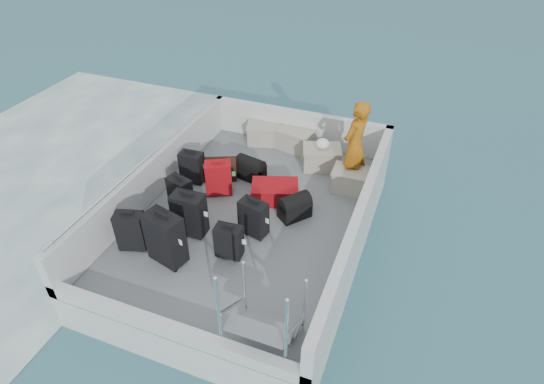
{
  "coord_description": "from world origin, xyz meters",
  "views": [
    {
      "loc": [
        2.36,
        -5.13,
        5.3
      ],
      "look_at": [
        0.29,
        0.23,
        1.0
      ],
      "focal_mm": 30.0,
      "sensor_mm": 36.0,
      "label": 1
    }
  ],
  "objects_px": {
    "crate_1": "(295,140)",
    "crate_3": "(351,181)",
    "suitcase_2": "(192,168)",
    "suitcase_0": "(131,231)",
    "crate_2": "(321,158)",
    "suitcase_7": "(253,218)",
    "passenger": "(355,145)",
    "suitcase_1": "(180,194)",
    "suitcase_5": "(219,178)",
    "crate_0": "(264,134)",
    "suitcase_3": "(166,239)",
    "suitcase_8": "(275,192)",
    "suitcase_4": "(190,215)",
    "suitcase_6": "(229,242)"
  },
  "relations": [
    {
      "from": "suitcase_2",
      "to": "suitcase_7",
      "type": "distance_m",
      "value": 1.77
    },
    {
      "from": "suitcase_1",
      "to": "crate_0",
      "type": "xyz_separation_m",
      "value": [
        0.46,
        2.45,
        -0.11
      ]
    },
    {
      "from": "suitcase_3",
      "to": "suitcase_8",
      "type": "relative_size",
      "value": 1.04
    },
    {
      "from": "suitcase_6",
      "to": "crate_1",
      "type": "distance_m",
      "value": 3.15
    },
    {
      "from": "suitcase_7",
      "to": "suitcase_0",
      "type": "bearing_deg",
      "value": -135.77
    },
    {
      "from": "crate_1",
      "to": "crate_3",
      "type": "distance_m",
      "value": 1.64
    },
    {
      "from": "suitcase_4",
      "to": "crate_2",
      "type": "relative_size",
      "value": 1.09
    },
    {
      "from": "crate_0",
      "to": "crate_1",
      "type": "height_order",
      "value": "crate_1"
    },
    {
      "from": "suitcase_1",
      "to": "crate_1",
      "type": "bearing_deg",
      "value": 83.54
    },
    {
      "from": "suitcase_2",
      "to": "crate_3",
      "type": "bearing_deg",
      "value": 12.95
    },
    {
      "from": "suitcase_0",
      "to": "crate_3",
      "type": "bearing_deg",
      "value": 27.16
    },
    {
      "from": "suitcase_0",
      "to": "suitcase_6",
      "type": "distance_m",
      "value": 1.42
    },
    {
      "from": "suitcase_0",
      "to": "crate_2",
      "type": "height_order",
      "value": "suitcase_0"
    },
    {
      "from": "suitcase_5",
      "to": "crate_2",
      "type": "bearing_deg",
      "value": 17.47
    },
    {
      "from": "suitcase_2",
      "to": "suitcase_4",
      "type": "xyz_separation_m",
      "value": [
        0.64,
        -1.21,
        0.06
      ]
    },
    {
      "from": "suitcase_8",
      "to": "suitcase_2",
      "type": "bearing_deg",
      "value": 71.31
    },
    {
      "from": "suitcase_4",
      "to": "passenger",
      "type": "distance_m",
      "value": 2.94
    },
    {
      "from": "suitcase_7",
      "to": "suitcase_8",
      "type": "distance_m",
      "value": 0.92
    },
    {
      "from": "crate_2",
      "to": "crate_0",
      "type": "bearing_deg",
      "value": 160.82
    },
    {
      "from": "crate_3",
      "to": "passenger",
      "type": "relative_size",
      "value": 0.39
    },
    {
      "from": "suitcase_6",
      "to": "crate_3",
      "type": "relative_size",
      "value": 0.86
    },
    {
      "from": "suitcase_8",
      "to": "passenger",
      "type": "height_order",
      "value": "passenger"
    },
    {
      "from": "suitcase_1",
      "to": "suitcase_7",
      "type": "distance_m",
      "value": 1.34
    },
    {
      "from": "suitcase_5",
      "to": "suitcase_7",
      "type": "relative_size",
      "value": 1.02
    },
    {
      "from": "suitcase_6",
      "to": "crate_0",
      "type": "xyz_separation_m",
      "value": [
        -0.74,
        3.15,
        -0.08
      ]
    },
    {
      "from": "suitcase_3",
      "to": "suitcase_4",
      "type": "distance_m",
      "value": 0.63
    },
    {
      "from": "suitcase_7",
      "to": "suitcase_2",
      "type": "bearing_deg",
      "value": 162.92
    },
    {
      "from": "suitcase_5",
      "to": "crate_3",
      "type": "height_order",
      "value": "suitcase_5"
    },
    {
      "from": "suitcase_5",
      "to": "crate_0",
      "type": "bearing_deg",
      "value": 60.44
    },
    {
      "from": "suitcase_4",
      "to": "suitcase_8",
      "type": "height_order",
      "value": "suitcase_4"
    },
    {
      "from": "suitcase_1",
      "to": "suitcase_5",
      "type": "height_order",
      "value": "suitcase_5"
    },
    {
      "from": "crate_0",
      "to": "crate_2",
      "type": "distance_m",
      "value": 1.4
    },
    {
      "from": "crate_1",
      "to": "crate_3",
      "type": "xyz_separation_m",
      "value": [
        1.34,
        -0.96,
        -0.01
      ]
    },
    {
      "from": "suitcase_6",
      "to": "suitcase_5",
      "type": "bearing_deg",
      "value": 117.45
    },
    {
      "from": "crate_3",
      "to": "suitcase_3",
      "type": "bearing_deg",
      "value": -128.29
    },
    {
      "from": "suitcase_4",
      "to": "suitcase_8",
      "type": "distance_m",
      "value": 1.54
    },
    {
      "from": "crate_0",
      "to": "crate_3",
      "type": "height_order",
      "value": "crate_3"
    },
    {
      "from": "suitcase_5",
      "to": "crate_2",
      "type": "height_order",
      "value": "suitcase_5"
    },
    {
      "from": "suitcase_1",
      "to": "suitcase_5",
      "type": "distance_m",
      "value": 0.72
    },
    {
      "from": "suitcase_7",
      "to": "crate_1",
      "type": "relative_size",
      "value": 0.92
    },
    {
      "from": "suitcase_2",
      "to": "crate_1",
      "type": "xyz_separation_m",
      "value": [
        1.32,
        1.7,
        -0.09
      ]
    },
    {
      "from": "crate_0",
      "to": "suitcase_6",
      "type": "bearing_deg",
      "value": -76.85
    },
    {
      "from": "suitcase_4",
      "to": "suitcase_7",
      "type": "bearing_deg",
      "value": 18.73
    },
    {
      "from": "suitcase_2",
      "to": "suitcase_5",
      "type": "xyz_separation_m",
      "value": [
        0.58,
        -0.14,
        0.01
      ]
    },
    {
      "from": "suitcase_3",
      "to": "suitcase_8",
      "type": "distance_m",
      "value": 2.09
    },
    {
      "from": "suitcase_6",
      "to": "suitcase_7",
      "type": "distance_m",
      "value": 0.59
    },
    {
      "from": "passenger",
      "to": "suitcase_1",
      "type": "bearing_deg",
      "value": -33.91
    },
    {
      "from": "suitcase_1",
      "to": "crate_3",
      "type": "distance_m",
      "value": 2.87
    },
    {
      "from": "suitcase_0",
      "to": "crate_2",
      "type": "distance_m",
      "value": 3.62
    },
    {
      "from": "crate_1",
      "to": "passenger",
      "type": "bearing_deg",
      "value": -30.89
    }
  ]
}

